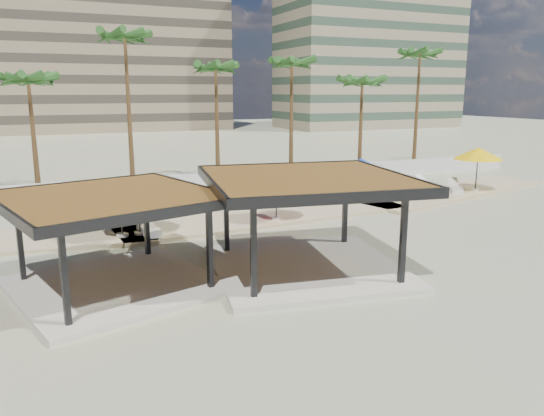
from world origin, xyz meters
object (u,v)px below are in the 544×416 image
(umbrella_c, at_px, (277,181))
(pavilion_west, at_px, (112,233))
(lounger_d, at_px, (455,189))
(lounger_b, at_px, (288,200))
(lounger_a, at_px, (149,229))
(pavilion_central, at_px, (307,214))
(lounger_c, at_px, (432,186))

(umbrella_c, bearing_deg, pavilion_west, -145.68)
(umbrella_c, xyz_separation_m, lounger_d, (13.76, 2.26, -1.82))
(pavilion_west, relative_size, lounger_b, 3.88)
(umbrella_c, relative_size, lounger_d, 1.62)
(pavilion_west, height_order, lounger_a, pavilion_west)
(pavilion_west, bearing_deg, lounger_a, 54.23)
(lounger_a, xyz_separation_m, lounger_d, (20.21, 2.21, -0.00))
(lounger_d, bearing_deg, pavilion_central, 151.54)
(pavilion_west, bearing_deg, lounger_b, 25.65)
(pavilion_central, distance_m, pavilion_west, 6.88)
(pavilion_central, xyz_separation_m, lounger_a, (-4.46, 7.04, -1.78))
(umbrella_c, bearing_deg, pavilion_central, -105.87)
(lounger_d, bearing_deg, lounger_a, 127.34)
(lounger_a, distance_m, lounger_d, 20.33)
(pavilion_central, height_order, pavilion_west, pavilion_central)
(pavilion_west, distance_m, lounger_a, 6.68)
(umbrella_c, relative_size, lounger_a, 1.61)
(lounger_a, height_order, lounger_d, lounger_a)
(lounger_b, height_order, lounger_c, lounger_c)
(lounger_a, height_order, lounger_b, lounger_a)
(lounger_b, bearing_deg, pavilion_central, 144.38)
(lounger_b, bearing_deg, lounger_a, 97.64)
(pavilion_west, xyz_separation_m, umbrella_c, (8.79, 6.00, 0.23))
(pavilion_central, height_order, umbrella_c, pavilion_central)
(lounger_c, bearing_deg, umbrella_c, 85.75)
(umbrella_c, relative_size, lounger_b, 1.69)
(umbrella_c, height_order, lounger_b, umbrella_c)
(pavilion_central, xyz_separation_m, pavilion_west, (-6.80, 0.99, -0.19))
(pavilion_central, bearing_deg, lounger_d, 40.21)
(lounger_b, bearing_deg, pavilion_west, 117.03)
(pavilion_west, distance_m, lounger_b, 14.60)
(pavilion_central, distance_m, lounger_d, 18.36)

